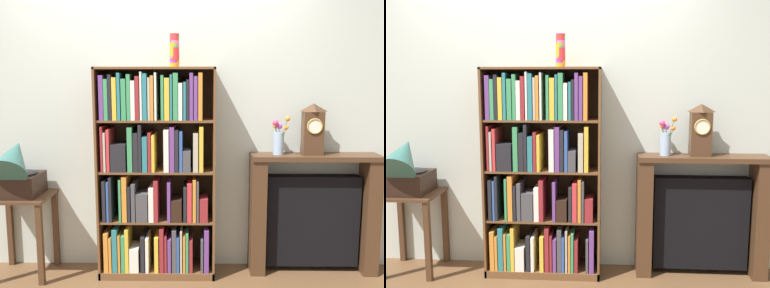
{
  "view_description": "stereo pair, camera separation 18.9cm",
  "coord_description": "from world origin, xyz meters",
  "views": [
    {
      "loc": [
        0.33,
        -3.33,
        1.6
      ],
      "look_at": [
        0.29,
        0.08,
        1.09
      ],
      "focal_mm": 40.05,
      "sensor_mm": 36.0,
      "label": 1
    },
    {
      "loc": [
        0.52,
        -3.32,
        1.6
      ],
      "look_at": [
        0.29,
        0.08,
        1.09
      ],
      "focal_mm": 40.05,
      "sensor_mm": 36.0,
      "label": 2
    }
  ],
  "objects": [
    {
      "name": "flower_vase",
      "position": [
        0.99,
        0.12,
        1.13
      ],
      "size": [
        0.13,
        0.15,
        0.32
      ],
      "color": "#99B2D1",
      "rests_on": "fireplace_mantel"
    },
    {
      "name": "mantel_clock",
      "position": [
        1.26,
        0.12,
        1.21
      ],
      "size": [
        0.16,
        0.12,
        0.42
      ],
      "color": "#472D1C",
      "rests_on": "fireplace_mantel"
    },
    {
      "name": "fireplace_mantel",
      "position": [
        1.29,
        0.14,
        0.49
      ],
      "size": [
        1.05,
        0.26,
        1.0
      ],
      "color": "#472D1C",
      "rests_on": "ground"
    },
    {
      "name": "ground_plane",
      "position": [
        0.0,
        0.0,
        -0.01
      ],
      "size": [
        7.84,
        6.4,
        0.02
      ],
      "primitive_type": "cube",
      "color": "brown"
    },
    {
      "name": "side_table_left",
      "position": [
        -1.1,
        0.03,
        0.49
      ],
      "size": [
        0.46,
        0.44,
        0.68
      ],
      "color": "#472D1C",
      "rests_on": "ground"
    },
    {
      "name": "bookshelf",
      "position": [
        -0.02,
        0.07,
        0.83
      ],
      "size": [
        0.94,
        0.34,
        1.7
      ],
      "color": "brown",
      "rests_on": "ground"
    },
    {
      "name": "cup_stack",
      "position": [
        0.15,
        0.08,
        1.83
      ],
      "size": [
        0.08,
        0.08,
        0.26
      ],
      "color": "orange",
      "rests_on": "bookshelf"
    },
    {
      "name": "gramophone",
      "position": [
        -1.1,
        -0.04,
        0.91
      ],
      "size": [
        0.3,
        0.49,
        0.54
      ],
      "color": "black",
      "rests_on": "side_table_left"
    },
    {
      "name": "wall_back",
      "position": [
        0.1,
        0.29,
        1.3
      ],
      "size": [
        4.84,
        0.08,
        2.6
      ],
      "primitive_type": "cube",
      "color": "beige",
      "rests_on": "ground"
    }
  ]
}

